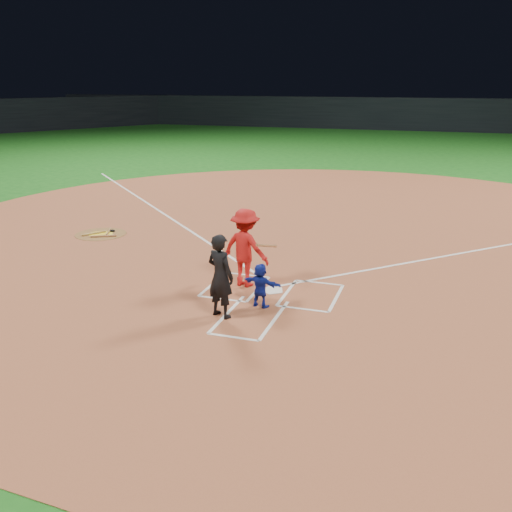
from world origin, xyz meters
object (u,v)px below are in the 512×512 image
(catcher, at_px, (260,285))
(batter_at_plate, at_px, (245,248))
(home_plate, at_px, (273,290))
(on_deck_circle, at_px, (101,234))
(umpire, at_px, (220,276))

(catcher, height_order, batter_at_plate, batter_at_plate)
(home_plate, relative_size, batter_at_plate, 0.30)
(home_plate, distance_m, on_deck_circle, 7.78)
(umpire, relative_size, batter_at_plate, 0.95)
(catcher, xyz_separation_m, batter_at_plate, (-0.79, 1.24, 0.47))
(home_plate, distance_m, umpire, 2.17)
(on_deck_circle, relative_size, catcher, 1.64)
(catcher, height_order, umpire, umpire)
(on_deck_circle, bearing_deg, umpire, -38.94)
(home_plate, height_order, umpire, umpire)
(home_plate, height_order, batter_at_plate, batter_at_plate)
(catcher, relative_size, batter_at_plate, 0.52)
(home_plate, relative_size, on_deck_circle, 0.35)
(batter_at_plate, bearing_deg, umpire, -86.12)
(batter_at_plate, bearing_deg, on_deck_circle, 153.43)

